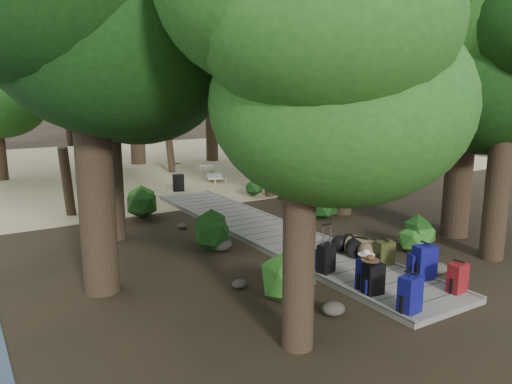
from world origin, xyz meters
TOP-DOWN VIEW (x-y plane):
  - ground at (0.00, 0.00)m, footprint 120.00×120.00m
  - sand_beach at (0.00, 16.00)m, footprint 40.00×22.00m
  - boardwalk at (0.00, 1.00)m, footprint 2.00×12.00m
  - backpack_left_a at (-0.74, -4.64)m, footprint 0.43×0.33m
  - backpack_left_b at (-0.70, -3.70)m, footprint 0.40×0.31m
  - backpack_left_c at (-0.61, -3.38)m, footprint 0.44×0.38m
  - backpack_left_d at (-0.66, -2.13)m, footprint 0.34×0.25m
  - backpack_right_a at (0.77, -4.50)m, footprint 0.38×0.28m
  - backpack_right_b at (0.78, -3.67)m, footprint 0.49×0.39m
  - backpack_right_c at (0.70, -3.54)m, footprint 0.40×0.33m
  - backpack_right_d at (0.74, -2.60)m, footprint 0.43×0.35m
  - duffel_right_khaki at (0.66, -1.91)m, footprint 0.61×0.75m
  - duffel_right_black at (0.59, -1.70)m, footprint 0.68×0.79m
  - suitcase_on_boardwalk at (-0.75, -2.33)m, footprint 0.46×0.34m
  - lone_suitcase_on_sand at (0.20, 8.01)m, footprint 0.48×0.34m
  - hat_brown at (-0.76, -3.65)m, footprint 0.36×0.36m
  - hat_white at (-0.62, -3.39)m, footprint 0.33×0.33m
  - kayak at (-2.92, 10.10)m, footprint 0.84×3.02m
  - sun_lounger at (2.49, 9.32)m, footprint 1.39×2.08m
  - tree_right_a at (3.50, -3.43)m, footprint 4.77×4.77m
  - tree_right_b at (4.39, -1.70)m, footprint 5.94×5.94m
  - tree_right_c at (3.39, 1.86)m, footprint 5.07×5.07m
  - tree_right_d at (5.30, 3.72)m, footprint 6.67×6.67m
  - tree_right_e at (4.12, 6.90)m, footprint 5.32×5.32m
  - tree_right_f at (6.49, 9.31)m, footprint 5.50×5.50m
  - tree_left_a at (-3.03, -4.39)m, footprint 4.30×4.30m
  - tree_left_b at (-5.08, -0.51)m, footprint 5.62×5.62m
  - tree_left_c at (-3.81, 2.98)m, footprint 4.87×4.87m
  - tree_back_a at (-1.14, 14.84)m, footprint 5.33×5.33m
  - tree_back_b at (1.31, 16.14)m, footprint 6.29×6.29m
  - tree_back_c at (5.31, 15.15)m, footprint 5.39×5.39m
  - palm_right_a at (2.98, 5.64)m, footprint 4.78×4.78m
  - palm_right_b at (5.41, 11.50)m, footprint 4.93×4.93m
  - palm_right_c at (2.06, 12.80)m, footprint 4.79×4.79m
  - palm_left_a at (-4.52, 6.24)m, footprint 4.28×4.28m
  - rock_left_a at (-1.80, -3.82)m, footprint 0.44×0.39m
  - rock_left_b at (-2.64, -1.84)m, footprint 0.32×0.29m
  - rock_left_c at (-1.83, 0.52)m, footprint 0.58×0.52m
  - rock_left_d at (-1.85, 2.92)m, footprint 0.29×0.26m
  - rock_right_a at (1.54, -3.44)m, footprint 0.45×0.40m
  - rock_right_b at (2.50, -1.67)m, footprint 0.49×0.44m
  - rock_right_c at (1.48, 1.27)m, footprint 0.34×0.31m
  - rock_right_d at (3.11, 4.44)m, footprint 0.61×0.55m
  - shrub_left_a at (-2.09, -2.95)m, footprint 1.11×1.11m
  - shrub_left_b at (-2.05, 0.86)m, footprint 0.98×0.98m
  - shrub_left_c at (-2.48, 4.78)m, footprint 1.09×1.09m
  - shrub_right_a at (2.36, -2.01)m, footprint 0.99×0.99m
  - shrub_right_b at (2.46, 1.85)m, footprint 1.12×1.12m
  - shrub_right_c at (2.31, 5.44)m, footprint 0.90×0.90m

SIDE VIEW (x-z plane):
  - ground at x=0.00m, z-range 0.00..0.00m
  - sand_beach at x=0.00m, z-range 0.00..0.02m
  - boardwalk at x=0.00m, z-range 0.00..0.12m
  - rock_left_d at x=-1.85m, z-range 0.00..0.16m
  - rock_left_b at x=-2.64m, z-range 0.00..0.18m
  - rock_right_c at x=1.48m, z-range 0.00..0.19m
  - rock_left_a at x=-1.80m, z-range 0.00..0.24m
  - rock_right_a at x=1.54m, z-range 0.00..0.25m
  - rock_right_b at x=2.50m, z-range 0.00..0.27m
  - rock_left_c at x=-1.83m, z-range 0.00..0.32m
  - rock_right_d at x=3.11m, z-range 0.00..0.34m
  - kayak at x=-2.92m, z-range 0.02..0.32m
  - duffel_right_black at x=0.59m, z-range 0.12..0.54m
  - duffel_right_khaki at x=0.66m, z-range 0.12..0.55m
  - sun_lounger at x=2.49m, z-range 0.02..0.66m
  - lone_suitcase_on_sand at x=0.20m, z-range 0.02..0.70m
  - backpack_left_d at x=-0.66m, z-range 0.12..0.62m
  - shrub_right_c at x=2.31m, z-range 0.00..0.81m
  - backpack_right_c at x=0.70m, z-range 0.12..0.70m
  - backpack_right_d at x=0.74m, z-range 0.12..0.71m
  - shrub_left_b at x=-2.05m, z-range 0.00..0.88m
  - suitcase_on_boardwalk at x=-0.75m, z-range 0.12..0.76m
  - backpack_right_a at x=0.77m, z-range 0.12..0.77m
  - shrub_right_a at x=2.36m, z-range 0.00..0.89m
  - backpack_left_b at x=-0.70m, z-range 0.12..0.80m
  - backpack_left_c at x=-0.61m, z-range 0.12..0.81m
  - shrub_left_c at x=-2.48m, z-range 0.00..0.98m
  - backpack_left_a at x=-0.74m, z-range 0.12..0.87m
  - shrub_left_a at x=-2.09m, z-range 0.00..1.00m
  - shrub_right_b at x=2.46m, z-range 0.00..1.01m
  - backpack_right_b at x=0.78m, z-range 0.12..0.92m
  - hat_brown at x=-0.76m, z-range 0.80..0.91m
  - hat_white at x=-0.62m, z-range 0.81..0.92m
  - palm_left_a at x=-4.52m, z-range 0.00..6.81m
  - tree_left_a at x=-3.03m, z-range 0.00..7.17m
  - palm_right_c at x=2.06m, z-range 0.00..7.61m
  - tree_right_a at x=3.50m, z-range 0.00..7.94m
  - palm_right_a at x=2.98m, z-range 0.00..8.15m
  - tree_left_c at x=-3.81m, z-range 0.00..8.48m
  - tree_right_c at x=3.39m, z-range 0.00..8.77m
  - tree_back_a at x=-1.14m, z-range 0.00..9.23m
  - palm_right_b at x=5.41m, z-range 0.00..9.53m
  - tree_right_e at x=4.12m, z-range 0.00..9.58m
  - tree_back_c at x=5.31m, z-range 0.00..9.70m
  - tree_right_f at x=6.49m, z-range 0.00..9.82m
  - tree_left_b at x=-5.08m, z-range 0.00..10.12m
  - tree_right_b at x=4.39m, z-range 0.00..10.60m
  - tree_back_b at x=1.31m, z-range 0.00..11.23m
  - tree_right_d at x=5.30m, z-range 0.00..12.23m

